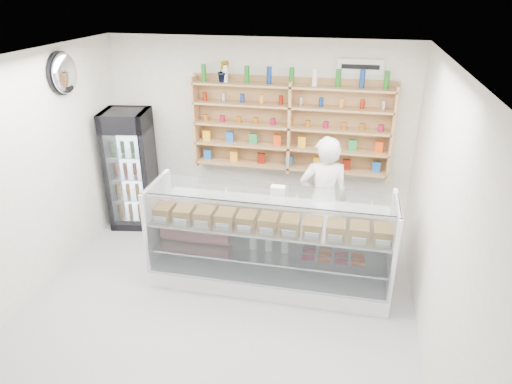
# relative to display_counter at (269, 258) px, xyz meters

# --- Properties ---
(room) EXTENTS (5.00, 5.00, 5.00)m
(room) POSITION_rel_display_counter_xyz_m (-0.50, -0.85, 1.05)
(room) COLOR #9A999D
(room) RESTS_ON ground
(display_counter) EXTENTS (2.91, 0.87, 1.27)m
(display_counter) POSITION_rel_display_counter_xyz_m (0.00, 0.00, 0.00)
(display_counter) COLOR white
(display_counter) RESTS_ON floor
(shop_worker) EXTENTS (0.70, 0.53, 1.75)m
(shop_worker) POSITION_rel_display_counter_xyz_m (0.58, 0.69, 0.53)
(shop_worker) COLOR silver
(shop_worker) RESTS_ON floor
(drinks_cooler) EXTENTS (0.74, 0.73, 1.80)m
(drinks_cooler) POSITION_rel_display_counter_xyz_m (-2.35, 1.11, 0.55)
(drinks_cooler) COLOR black
(drinks_cooler) RESTS_ON floor
(wall_shelving) EXTENTS (2.84, 0.28, 1.33)m
(wall_shelving) POSITION_rel_display_counter_xyz_m (0.00, 1.49, 1.24)
(wall_shelving) COLOR #A7734F
(wall_shelving) RESTS_ON back_wall
(potted_plant) EXTENTS (0.19, 0.16, 0.30)m
(potted_plant) POSITION_rel_display_counter_xyz_m (-0.96, 1.49, 2.00)
(potted_plant) COLOR #1E6626
(potted_plant) RESTS_ON wall_shelving
(security_mirror) EXTENTS (0.15, 0.50, 0.50)m
(security_mirror) POSITION_rel_display_counter_xyz_m (-2.67, 0.35, 2.10)
(security_mirror) COLOR silver
(security_mirror) RESTS_ON left_wall
(wall_sign) EXTENTS (0.62, 0.03, 0.20)m
(wall_sign) POSITION_rel_display_counter_xyz_m (0.90, 1.62, 2.10)
(wall_sign) COLOR white
(wall_sign) RESTS_ON back_wall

